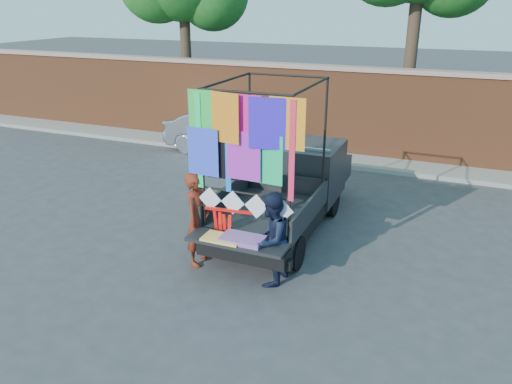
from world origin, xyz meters
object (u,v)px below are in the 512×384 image
at_px(man, 271,239).
at_px(sedan, 229,133).
at_px(pickup_truck, 292,185).
at_px(woman, 198,219).

bearing_deg(man, sedan, -143.99).
bearing_deg(man, pickup_truck, -163.54).
bearing_deg(sedan, pickup_truck, -134.01).
relative_size(sedan, man, 2.51).
xyz_separation_m(sedan, woman, (2.41, -6.25, 0.19)).
xyz_separation_m(pickup_truck, woman, (-0.90, -2.37, 0.06)).
xyz_separation_m(pickup_truck, sedan, (-3.31, 3.88, -0.13)).
height_order(pickup_truck, woman, pickup_truck).
relative_size(sedan, woman, 2.35).
bearing_deg(woman, pickup_truck, -21.50).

